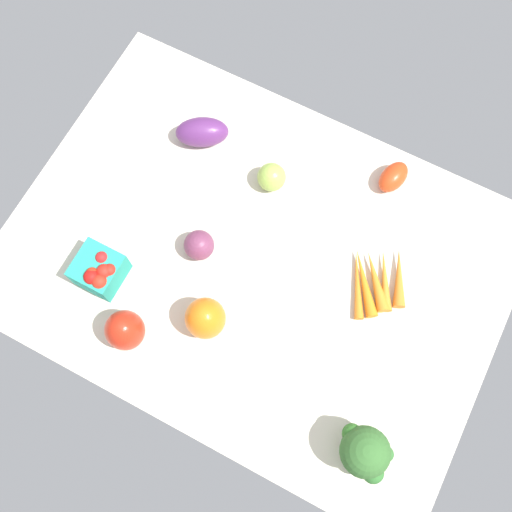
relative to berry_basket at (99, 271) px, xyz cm
name	(u,v)px	position (x,y,z in cm)	size (l,w,h in cm)	color
tablecloth	(256,260)	(-26.60, -18.18, -5.16)	(104.00, 76.00, 2.00)	beige
berry_basket	(99,271)	(0.00, 0.00, 0.00)	(9.03, 9.03, 8.34)	teal
heirloom_tomato_green	(272,177)	(-21.45, -35.36, -1.04)	(6.24, 6.24, 6.24)	#9BBE4D
bell_pepper_orange	(205,318)	(-24.14, -1.21, 0.93)	(8.15, 8.15, 10.18)	orange
broccoli_head	(365,452)	(-62.25, 7.32, 2.69)	(10.24, 9.43, 11.83)	#9BC47E
carrot_bunch	(377,281)	(-51.28, -25.19, -2.93)	(15.07, 18.56, 2.76)	orange
roma_tomato	(393,177)	(-44.87, -47.88, -1.62)	(8.00, 5.07, 5.07)	red
red_onion_center	(199,245)	(-15.13, -14.45, -0.95)	(6.42, 6.42, 6.42)	#733554
bell_pepper_red	(125,330)	(-11.32, 8.17, 0.98)	(7.82, 7.82, 10.29)	red
eggplant	(202,132)	(-2.84, -37.92, -0.85)	(11.80, 6.61, 6.61)	#5F2B6B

